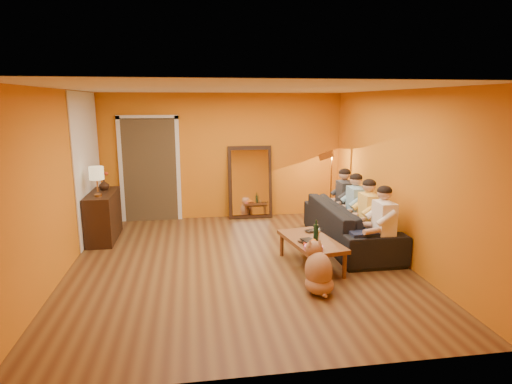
{
  "coord_description": "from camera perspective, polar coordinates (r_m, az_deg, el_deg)",
  "views": [
    {
      "loc": [
        -0.67,
        -6.13,
        2.42
      ],
      "look_at": [
        0.35,
        0.5,
        1.0
      ],
      "focal_mm": 30.0,
      "sensor_mm": 36.0,
      "label": 1
    }
  ],
  "objects": [
    {
      "name": "vase",
      "position": [
        8.22,
        -19.6,
        0.92
      ],
      "size": [
        0.18,
        0.18,
        0.19
      ],
      "primitive_type": "imported",
      "color": "black",
      "rests_on": "sideboard"
    },
    {
      "name": "tumbler",
      "position": [
        6.56,
        8.13,
        -5.53
      ],
      "size": [
        0.11,
        0.11,
        0.09
      ],
      "primitive_type": "imported",
      "rotation": [
        0.0,
        0.0,
        0.18
      ],
      "color": "#B27F3F",
      "rests_on": "coffee_table"
    },
    {
      "name": "person_mid_right",
      "position": [
        7.6,
        13.15,
        -2.14
      ],
      "size": [
        0.7,
        0.44,
        1.22
      ],
      "primitive_type": null,
      "color": "#8FC0DD",
      "rests_on": "sofa"
    },
    {
      "name": "wine_bottle",
      "position": [
        6.35,
        8.0,
        -5.07
      ],
      "size": [
        0.07,
        0.07,
        0.31
      ],
      "primitive_type": "cylinder",
      "color": "black",
      "rests_on": "coffee_table"
    },
    {
      "name": "person_far_right",
      "position": [
        8.1,
        11.72,
        -1.21
      ],
      "size": [
        0.7,
        0.44,
        1.22
      ],
      "primitive_type": null,
      "color": "#313136",
      "rests_on": "sofa"
    },
    {
      "name": "sofa",
      "position": [
        7.53,
        12.42,
        -4.21
      ],
      "size": [
        2.47,
        0.96,
        0.72
      ],
      "primitive_type": "imported",
      "rotation": [
        0.0,
        0.0,
        1.57
      ],
      "color": "black",
      "rests_on": "floor"
    },
    {
      "name": "door_header",
      "position": [
        8.88,
        -14.3,
        9.66
      ],
      "size": [
        1.22,
        0.06,
        0.08
      ],
      "primitive_type": "cube",
      "color": "white",
      "rests_on": "wall_back"
    },
    {
      "name": "person_mid_left",
      "position": [
        7.11,
        14.78,
        -3.19
      ],
      "size": [
        0.7,
        0.44,
        1.22
      ],
      "primitive_type": null,
      "color": "#FECB54",
      "rests_on": "sofa"
    },
    {
      "name": "door_jamb_right",
      "position": [
        8.95,
        -10.31,
        2.96
      ],
      "size": [
        0.08,
        0.06,
        2.2
      ],
      "primitive_type": "cube",
      "color": "white",
      "rests_on": "wall_back"
    },
    {
      "name": "book_upper",
      "position": [
        6.17,
        6.34,
        -6.52
      ],
      "size": [
        0.21,
        0.26,
        0.02
      ],
      "primitive_type": "imported",
      "rotation": [
        0.0,
        0.0,
        0.25
      ],
      "color": "black",
      "rests_on": "book_mid"
    },
    {
      "name": "dog",
      "position": [
        5.64,
        8.35,
        -9.84
      ],
      "size": [
        0.41,
        0.6,
        0.68
      ],
      "primitive_type": null,
      "rotation": [
        0.0,
        0.0,
        0.07
      ],
      "color": "#AE7A4E",
      "rests_on": "floor"
    },
    {
      "name": "book_lower",
      "position": [
        6.19,
        6.3,
        -6.85
      ],
      "size": [
        0.28,
        0.31,
        0.02
      ],
      "primitive_type": "imported",
      "rotation": [
        0.0,
        0.0,
        0.46
      ],
      "color": "black",
      "rests_on": "coffee_table"
    },
    {
      "name": "door_jamb_left",
      "position": [
        9.06,
        -17.55,
        2.7
      ],
      "size": [
        0.08,
        0.06,
        2.2
      ],
      "primitive_type": "cube",
      "color": "white",
      "rests_on": "wall_back"
    },
    {
      "name": "book_mid",
      "position": [
        6.2,
        6.37,
        -6.63
      ],
      "size": [
        0.24,
        0.28,
        0.02
      ],
      "primitive_type": "imported",
      "rotation": [
        0.0,
        0.0,
        -0.3
      ],
      "color": "red",
      "rests_on": "book_lower"
    },
    {
      "name": "doorway_recess",
      "position": [
        9.1,
        -13.89,
        2.95
      ],
      "size": [
        1.06,
        0.3,
        2.1
      ],
      "primitive_type": "cube",
      "color": "#3F2D19",
      "rests_on": "floor"
    },
    {
      "name": "mirror_glass",
      "position": [
        8.96,
        -0.76,
        1.28
      ],
      "size": [
        0.78,
        0.21,
        1.35
      ],
      "primitive_type": "cube",
      "rotation": [
        -0.14,
        0.0,
        0.0
      ],
      "color": "white",
      "rests_on": "mirror_frame"
    },
    {
      "name": "coffee_table",
      "position": [
        6.5,
        7.35,
        -8.04
      ],
      "size": [
        0.82,
        1.31,
        0.42
      ],
      "primitive_type": null,
      "rotation": [
        0.0,
        0.0,
        0.17
      ],
      "color": "brown",
      "rests_on": "floor"
    },
    {
      "name": "sideboard",
      "position": [
        8.09,
        -19.67,
        -3.04
      ],
      "size": [
        0.44,
        1.18,
        0.85
      ],
      "primitive_type": "cube",
      "color": "black",
      "rests_on": "floor"
    },
    {
      "name": "person_far_left",
      "position": [
        6.63,
        16.65,
        -4.4
      ],
      "size": [
        0.7,
        0.44,
        1.22
      ],
      "primitive_type": null,
      "color": "white",
      "rests_on": "sofa"
    },
    {
      "name": "table_lamp",
      "position": [
        7.66,
        -20.43,
        1.31
      ],
      "size": [
        0.24,
        0.24,
        0.51
      ],
      "primitive_type": null,
      "color": "beige",
      "rests_on": "sideboard"
    },
    {
      "name": "flowers",
      "position": [
        8.18,
        -19.71,
        2.43
      ],
      "size": [
        0.17,
        0.17,
        0.39
      ],
      "primitive_type": null,
      "color": "red",
      "rests_on": "vase"
    },
    {
      "name": "white_accent",
      "position": [
        8.17,
        -21.53,
        3.23
      ],
      "size": [
        0.02,
        1.9,
        2.58
      ],
      "primitive_type": "cube",
      "color": "white",
      "rests_on": "wall_left"
    },
    {
      "name": "mirror_frame",
      "position": [
        9.0,
        -0.8,
        1.32
      ],
      "size": [
        0.92,
        0.27,
        1.51
      ],
      "primitive_type": "cube",
      "rotation": [
        -0.14,
        0.0,
        0.0
      ],
      "color": "black",
      "rests_on": "floor"
    },
    {
      "name": "laptop",
      "position": [
        6.79,
        8.05,
        -5.18
      ],
      "size": [
        0.39,
        0.32,
        0.03
      ],
      "primitive_type": "imported",
      "rotation": [
        0.0,
        0.0,
        0.36
      ],
      "color": "black",
      "rests_on": "coffee_table"
    },
    {
      "name": "room_shell",
      "position": [
        6.63,
        -2.82,
        2.21
      ],
      "size": [
        5.0,
        5.5,
        2.6
      ],
      "color": "brown",
      "rests_on": "ground"
    },
    {
      "name": "fruit_bowl",
      "position": [
        5.97,
        7.69,
        -6.94
      ],
      "size": [
        0.26,
        0.26,
        0.16
      ],
      "primitive_type": null,
      "color": "#E75197",
      "rests_on": "coffee_table"
    },
    {
      "name": "floor_lamp",
      "position": [
        8.72,
        9.97,
        0.53
      ],
      "size": [
        0.37,
        0.34,
        1.44
      ],
      "primitive_type": null,
      "rotation": [
        0.0,
        0.0,
        -0.4
      ],
      "color": "#BD7C37",
      "rests_on": "floor"
    }
  ]
}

